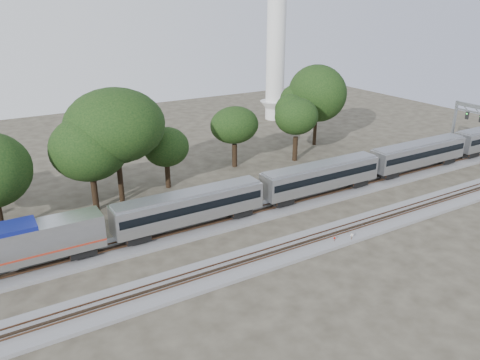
% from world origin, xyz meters
% --- Properties ---
extents(ground, '(160.00, 160.00, 0.00)m').
position_xyz_m(ground, '(0.00, 0.00, 0.00)').
color(ground, '#383328').
rests_on(ground, ground).
extents(track_far, '(160.00, 5.00, 0.73)m').
position_xyz_m(track_far, '(0.00, 6.00, 0.21)').
color(track_far, slate).
rests_on(track_far, ground).
extents(track_near, '(160.00, 5.00, 0.73)m').
position_xyz_m(track_near, '(0.00, -4.00, 0.21)').
color(track_near, slate).
rests_on(track_near, ground).
extents(train, '(97.09, 3.36, 4.95)m').
position_xyz_m(train, '(12.94, 6.00, 3.40)').
color(train, '#B2B5B9').
rests_on(train, ground).
extents(switch_stand_red, '(0.30, 0.07, 0.93)m').
position_xyz_m(switch_stand_red, '(5.48, -5.39, 0.59)').
color(switch_stand_red, '#512D19').
rests_on(switch_stand_red, ground).
extents(switch_stand_white, '(0.34, 0.17, 1.12)m').
position_xyz_m(switch_stand_white, '(7.51, -6.07, 0.72)').
color(switch_stand_white, '#512D19').
rests_on(switch_stand_white, ground).
extents(switch_lever, '(0.57, 0.43, 0.30)m').
position_xyz_m(switch_lever, '(7.93, -6.08, 0.15)').
color(switch_lever, '#512D19').
rests_on(switch_lever, ground).
extents(signal_gantry, '(0.68, 7.99, 9.72)m').
position_xyz_m(signal_gantry, '(46.30, 6.00, 7.08)').
color(signal_gantry, gray).
rests_on(signal_gantry, ground).
extents(tree_2, '(8.83, 8.83, 12.45)m').
position_xyz_m(tree_2, '(-15.60, 18.02, 8.67)').
color(tree_2, black).
rests_on(tree_2, ground).
extents(tree_3, '(11.04, 11.04, 15.57)m').
position_xyz_m(tree_3, '(-11.73, 19.13, 10.86)').
color(tree_3, black).
rests_on(tree_3, ground).
extents(tree_4, '(6.43, 6.43, 9.07)m').
position_xyz_m(tree_4, '(-4.17, 20.73, 6.30)').
color(tree_4, black).
rests_on(tree_4, ground).
extents(tree_5, '(7.30, 7.30, 10.30)m').
position_xyz_m(tree_5, '(9.11, 23.77, 7.16)').
color(tree_5, black).
rests_on(tree_5, ground).
extents(tree_6, '(7.99, 7.99, 11.26)m').
position_xyz_m(tree_6, '(19.79, 21.20, 7.84)').
color(tree_6, black).
rests_on(tree_6, ground).
extents(tree_7, '(10.14, 10.14, 14.29)m').
position_xyz_m(tree_7, '(28.80, 26.89, 9.96)').
color(tree_7, black).
rests_on(tree_7, ground).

